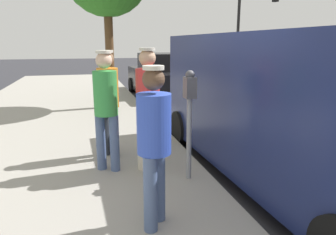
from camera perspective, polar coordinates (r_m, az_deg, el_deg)
The scene contains 10 objects.
ground_plane at distance 5.03m, azimuth 19.39°, elevation -11.03°, with size 80.00×80.00×0.00m, color #2D2D33.
sidewalk_slab at distance 4.29m, azimuth -24.84°, elevation -14.84°, with size 5.00×32.00×0.15m, color #9E998E.
parking_meter_near at distance 4.23m, azimuth 3.94°, elevation 1.97°, with size 0.14×0.18×1.52m.
pedestrian_in_orange at distance 5.20m, azimuth -10.81°, elevation 3.71°, with size 0.34×0.34×1.76m.
pedestrian_in_red at distance 4.48m, azimuth -3.66°, elevation 2.80°, with size 0.34×0.34×1.80m.
pedestrian_in_blue at distance 3.10m, azimuth -2.54°, elevation -3.81°, with size 0.34×0.34×1.66m.
pedestrian_in_green at distance 4.61m, azimuth -11.23°, elevation 2.52°, with size 0.34×0.34×1.76m.
parked_van at distance 4.87m, azimuth 21.16°, elevation 2.30°, with size 2.28×5.27×2.15m.
parked_sedan_behind at distance 11.87m, azimuth -0.86°, elevation 7.27°, with size 2.13×4.49×1.65m.
traffic_light_corner at distance 18.82m, azimuth 15.11°, elevation 17.53°, with size 2.48×0.42×5.20m.
Camera 1 is at (2.70, 3.74, 2.02)m, focal length 33.54 mm.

